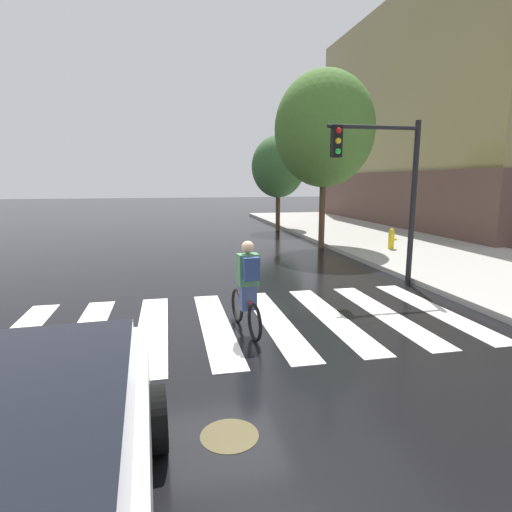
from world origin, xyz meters
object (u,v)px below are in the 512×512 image
fire_hydrant (391,239)px  traffic_light_near (385,175)px  street_tree_mid (278,167)px  street_tree_near (324,129)px  cyclist (247,288)px  manhole_cover (229,435)px

fire_hydrant → traffic_light_near: bearing=-122.6°
traffic_light_near → street_tree_mid: size_ratio=0.82×
traffic_light_near → fire_hydrant: traffic_light_near is taller
fire_hydrant → street_tree_near: size_ratio=0.11×
cyclist → traffic_light_near: bearing=33.4°
fire_hydrant → street_tree_mid: street_tree_mid is taller
manhole_cover → street_tree_near: bearing=65.0°
street_tree_near → street_tree_mid: street_tree_near is taller
cyclist → fire_hydrant: size_ratio=2.18×
manhole_cover → fire_hydrant: 12.81m
cyclist → street_tree_mid: 15.93m
street_tree_near → street_tree_mid: (-0.22, 6.12, -1.25)m
cyclist → street_tree_mid: size_ratio=0.33×
manhole_cover → street_tree_near: street_tree_near is taller
traffic_light_near → street_tree_mid: bearing=87.6°
traffic_light_near → street_tree_mid: street_tree_mid is taller
traffic_light_near → fire_hydrant: size_ratio=5.38×
street_tree_near → cyclist: bearing=-118.2°
cyclist → traffic_light_near: (4.03, 2.66, 2.02)m
manhole_cover → street_tree_mid: (5.33, 18.04, 3.43)m
manhole_cover → fire_hydrant: (7.72, 10.21, 0.53)m
cyclist → traffic_light_near: traffic_light_near is taller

